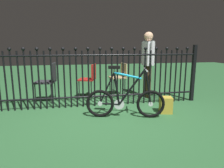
{
  "coord_description": "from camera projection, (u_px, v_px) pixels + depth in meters",
  "views": [
    {
      "loc": [
        -0.51,
        -3.31,
        1.25
      ],
      "look_at": [
        0.18,
        0.2,
        0.55
      ],
      "focal_mm": 31.76,
      "sensor_mm": 36.0,
      "label": 1
    }
  ],
  "objects": [
    {
      "name": "ground_plane",
      "position": [
        104.0,
        117.0,
        3.53
      ],
      "size": [
        20.0,
        20.0,
        0.0
      ],
      "primitive_type": "plane",
      "color": "#2C5F33"
    },
    {
      "name": "iron_fence",
      "position": [
        96.0,
        75.0,
        4.05
      ],
      "size": [
        4.35,
        0.07,
        1.27
      ],
      "color": "black",
      "rests_on": "ground"
    },
    {
      "name": "bicycle",
      "position": [
        125.0,
        100.0,
        3.45
      ],
      "size": [
        1.35,
        0.46,
        0.91
      ],
      "color": "black",
      "rests_on": "ground"
    },
    {
      "name": "chair_red",
      "position": [
        90.0,
        77.0,
        4.71
      ],
      "size": [
        0.47,
        0.47,
        0.82
      ],
      "color": "black",
      "rests_on": "ground"
    },
    {
      "name": "chair_tan",
      "position": [
        120.0,
        75.0,
        5.03
      ],
      "size": [
        0.42,
        0.42,
        0.81
      ],
      "color": "black",
      "rests_on": "ground"
    },
    {
      "name": "chair_charcoal",
      "position": [
        49.0,
        79.0,
        4.38
      ],
      "size": [
        0.49,
        0.48,
        0.88
      ],
      "color": "black",
      "rests_on": "ground"
    },
    {
      "name": "person_visitor",
      "position": [
        148.0,
        59.0,
        4.7
      ],
      "size": [
        0.22,
        0.47,
        1.56
      ],
      "color": "#4C3823",
      "rests_on": "ground"
    },
    {
      "name": "display_crate",
      "position": [
        166.0,
        105.0,
        3.72
      ],
      "size": [
        0.26,
        0.26,
        0.3
      ],
      "primitive_type": "cube",
      "rotation": [
        0.0,
        0.0,
        -0.23
      ],
      "color": "#B29933",
      "rests_on": "ground"
    }
  ]
}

